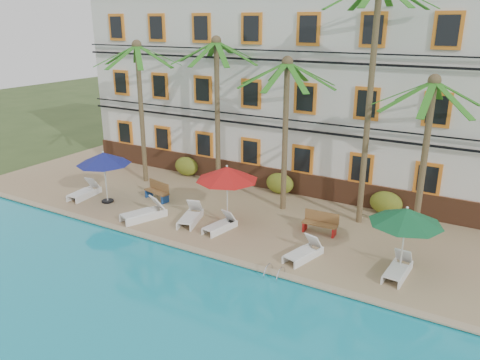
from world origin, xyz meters
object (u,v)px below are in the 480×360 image
Objects in this scene: lounger_d at (220,225)px; bench_right at (320,222)px; umbrella_red at (227,174)px; pool_ladder at (274,275)px; lounger_b at (144,212)px; bench_left at (158,191)px; palm_b at (217,93)px; lounger_c at (191,216)px; palm_a at (140,93)px; palm_e at (427,134)px; lounger_a at (85,192)px; lounger_f at (398,269)px; umbrella_green at (406,216)px; lounger_e at (304,252)px; umbrella_blue at (104,159)px; palm_c at (286,113)px; palm_d at (372,76)px.

lounger_d is 1.16× the size of bench_right.
umbrella_red reaches higher than pool_ladder.
bench_left is (-1.04, 2.21, 0.15)m from lounger_b.
lounger_b is at bearing -169.17° from lounger_d.
bench_right is (6.73, -2.50, -4.62)m from palm_b.
lounger_b reaches higher than lounger_d.
palm_a is at bearing 148.70° from lounger_c.
palm_e reaches higher than bench_right.
bench_right is at bearing 9.52° from lounger_a.
palm_a reaches higher than lounger_f.
umbrella_red is 1.07× the size of umbrella_green.
lounger_e is 2.48m from bench_right.
palm_b reaches higher than lounger_f.
lounger_a is (-1.00, -3.52, -4.67)m from palm_a.
pool_ladder is at bearing -45.11° from palm_b.
lounger_a is (-1.51, -0.07, -1.96)m from umbrella_blue.
lounger_e is (11.26, -3.97, -4.68)m from palm_a.
palm_c is 3.26× the size of lounger_b.
palm_a reaches higher than umbrella_blue.
palm_c is at bearing -179.78° from palm_e.
palm_b is 1.18× the size of palm_e.
palm_b is at bearing 175.49° from palm_e.
palm_a is 5.48m from bench_left.
umbrella_green is at bearing 32.61° from pool_ladder.
bench_left is at bearing 170.45° from umbrella_red.
umbrella_blue is 1.20× the size of lounger_b.
bench_left is 1.03× the size of bench_right.
umbrella_green is at bearing -3.94° from umbrella_red.
palm_a reaches higher than bench_right.
pool_ladder is at bearing -12.00° from umbrella_blue.
bench_right is at bearing 18.92° from lounger_c.
bench_right is at bearing -7.88° from palm_a.
lounger_d is (8.17, 0.08, -0.03)m from lounger_a.
lounger_c reaches higher than lounger_e.
palm_e is at bearing 13.41° from lounger_a.
umbrella_green is 1.45× the size of lounger_d.
lounger_e is (12.26, -0.44, -0.02)m from lounger_a.
umbrella_blue is at bearing 167.20° from lounger_b.
lounger_f is at bearing -7.29° from bench_left.
palm_d is 4.03× the size of umbrella_green.
umbrella_red is 1.80× the size of bench_right.
bench_right is at bearing 19.40° from lounger_b.
bench_left is at bearing 24.65° from lounger_a.
palm_c is 2.79× the size of umbrella_green.
lounger_d is (-1.28, -3.59, -4.40)m from palm_c.
umbrella_blue is at bearing -165.48° from palm_e.
pool_ladder is at bearing -11.67° from lounger_b.
palm_e is at bearing 91.91° from lounger_f.
lounger_f is at bearing -30.39° from palm_c.
palm_a is at bearing 130.41° from lounger_b.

